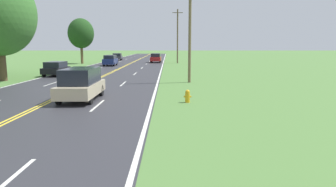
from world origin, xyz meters
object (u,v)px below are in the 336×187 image
Objects in this scene: fire_hydrant at (187,96)px; car_dark_blue_suv_mid_far at (110,60)px; car_dark_grey_hatchback_distant at (117,56)px; car_champagne_van_approaching at (80,83)px; car_red_suv_receding at (155,58)px; car_black_hatchback_mid_near at (55,68)px; tree_mid_treeline at (80,33)px.

car_dark_blue_suv_mid_far is (-10.11, 30.77, 0.52)m from fire_hydrant.
fire_hydrant is at bearing -168.94° from car_dark_grey_hatchback_distant.
car_champagne_van_approaching is 1.11× the size of car_red_suv_receding.
car_red_suv_receding reaches higher than car_black_hatchback_mid_near.
car_black_hatchback_mid_near is at bearing 176.23° from car_dark_grey_hatchback_distant.
tree_mid_treeline is (-16.10, 36.34, 4.82)m from fire_hydrant.
car_black_hatchback_mid_near is (-12.68, 14.73, 0.43)m from fire_hydrant.
tree_mid_treeline is 2.17× the size of car_black_hatchback_mid_near.
fire_hydrant is 40.04m from tree_mid_treeline.
car_dark_blue_suv_mid_far is 18.41m from car_dark_grey_hatchback_distant.
car_champagne_van_approaching reaches higher than car_red_suv_receding.
tree_mid_treeline is at bearing 10.42° from car_black_hatchback_mid_near.
car_dark_blue_suv_mid_far reaches higher than car_dark_grey_hatchback_distant.
car_dark_grey_hatchback_distant is (-1.97, 18.31, -0.09)m from car_dark_blue_suv_mid_far.
car_black_hatchback_mid_near is 0.79× the size of car_dark_blue_suv_mid_far.
car_champagne_van_approaching is 1.24× the size of car_black_hatchback_mid_near.
car_red_suv_receding reaches higher than car_dark_blue_suv_mid_far.
car_dark_blue_suv_mid_far is at bearing -35.06° from car_red_suv_receding.
tree_mid_treeline reaches higher than car_black_hatchback_mid_near.
tree_mid_treeline reaches higher than car_dark_grey_hatchback_distant.
tree_mid_treeline is 37.17m from car_champagne_van_approaching.
tree_mid_treeline is 1.75× the size of car_champagne_van_approaching.
tree_mid_treeline is 1.94× the size of car_red_suv_receding.
car_black_hatchback_mid_near is at bearing -80.99° from tree_mid_treeline.
tree_mid_treeline reaches higher than car_red_suv_receding.
car_black_hatchback_mid_near is 16.24m from car_dark_blue_suv_mid_far.
car_champagne_van_approaching reaches higher than car_dark_blue_suv_mid_far.
car_dark_blue_suv_mid_far reaches higher than car_black_hatchback_mid_near.
car_red_suv_receding is (-3.34, 39.86, 0.54)m from fire_hydrant.
tree_mid_treeline is 1.71× the size of car_dark_blue_suv_mid_far.
car_dark_grey_hatchback_distant is (-12.08, 49.08, 0.43)m from fire_hydrant.
car_champagne_van_approaching is 39.16m from car_red_suv_receding.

